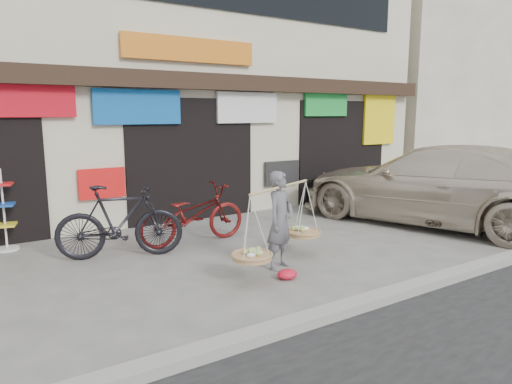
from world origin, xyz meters
TOP-DOWN VIEW (x-y plane):
  - ground at (0.00, 0.00)m, footprint 70.00×70.00m
  - kerb at (0.00, -2.00)m, footprint 70.00×0.25m
  - shophouse_block at (-0.00, 6.42)m, footprint 14.00×6.32m
  - neighbor_east at (13.50, 7.00)m, footprint 12.00×7.00m
  - street_vendor at (-0.27, -0.24)m, footprint 1.97×1.18m
  - bike_1 at (-2.20, 1.60)m, footprint 2.12×1.20m
  - bike_2 at (-0.82, 1.74)m, footprint 2.07×0.74m
  - suv at (4.25, 0.35)m, footprint 4.08×6.36m
  - display_rack at (-3.76, 3.11)m, footprint 0.41×0.41m
  - red_bag at (-0.46, -0.69)m, footprint 0.31×0.25m

SIDE VIEW (x-z plane):
  - ground at x=0.00m, z-range 0.00..0.00m
  - kerb at x=0.00m, z-range 0.00..0.12m
  - red_bag at x=-0.46m, z-range 0.00..0.14m
  - bike_2 at x=-0.82m, z-range 0.00..1.08m
  - display_rack at x=-3.76m, z-range -0.14..1.30m
  - bike_1 at x=-2.20m, z-range 0.00..1.23m
  - street_vendor at x=-0.27m, z-range -0.07..1.45m
  - suv at x=4.25m, z-range 0.00..1.71m
  - neighbor_east at x=13.50m, z-range 0.00..6.40m
  - shophouse_block at x=0.00m, z-range -0.05..6.95m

